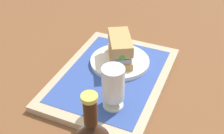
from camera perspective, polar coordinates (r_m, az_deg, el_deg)
ground_plane at (r=0.90m, az=0.00°, el=-2.54°), size 3.00×3.00×0.00m
tray at (r=0.90m, az=0.00°, el=-2.05°), size 0.44×0.32×0.02m
placemat at (r=0.89m, az=0.00°, el=-1.52°), size 0.38×0.27×0.00m
plate at (r=0.93m, az=1.39°, el=1.15°), size 0.19×0.19×0.01m
sandwich at (r=0.90m, az=1.47°, el=3.61°), size 0.14×0.12×0.08m
beer_glass at (r=0.74m, az=0.23°, el=-3.86°), size 0.06×0.06×0.12m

